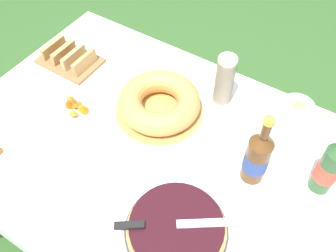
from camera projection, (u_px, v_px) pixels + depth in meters
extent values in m
plane|color=#335B28|center=(162.00, 234.00, 1.95)|extent=(16.00, 16.00, 0.00)
cube|color=brown|center=(160.00, 154.00, 1.37)|extent=(1.55, 1.03, 0.03)
cylinder|color=brown|center=(101.00, 81.00, 2.14)|extent=(0.06, 0.06, 0.72)
cube|color=white|center=(160.00, 151.00, 1.36)|extent=(1.56, 1.04, 0.00)
cube|color=white|center=(224.00, 78.00, 1.67)|extent=(1.56, 0.00, 0.10)
cube|color=white|center=(14.00, 80.00, 1.66)|extent=(0.00, 1.04, 0.10)
cylinder|color=#38383D|center=(176.00, 231.00, 1.15)|extent=(0.32, 0.32, 0.02)
cylinder|color=tan|center=(176.00, 229.00, 1.14)|extent=(0.31, 0.31, 0.01)
cylinder|color=black|center=(176.00, 226.00, 1.13)|extent=(0.29, 0.29, 0.03)
cube|color=silver|center=(208.00, 223.00, 1.12)|extent=(0.17, 0.13, 0.00)
cube|color=black|center=(129.00, 225.00, 1.11)|extent=(0.09, 0.07, 0.01)
cylinder|color=tan|center=(160.00, 110.00, 1.47)|extent=(0.35, 0.35, 0.01)
torus|color=tan|center=(159.00, 102.00, 1.43)|extent=(0.32, 0.32, 0.09)
cylinder|color=beige|center=(222.00, 93.00, 1.47)|extent=(0.07, 0.07, 0.09)
cylinder|color=beige|center=(223.00, 91.00, 1.46)|extent=(0.07, 0.07, 0.09)
cylinder|color=beige|center=(223.00, 88.00, 1.45)|extent=(0.07, 0.07, 0.09)
cylinder|color=beige|center=(224.00, 86.00, 1.44)|extent=(0.07, 0.07, 0.09)
cylinder|color=beige|center=(224.00, 84.00, 1.43)|extent=(0.07, 0.07, 0.09)
cylinder|color=beige|center=(224.00, 81.00, 1.42)|extent=(0.07, 0.07, 0.09)
cylinder|color=beige|center=(225.00, 79.00, 1.41)|extent=(0.07, 0.07, 0.09)
cylinder|color=beige|center=(225.00, 76.00, 1.40)|extent=(0.07, 0.07, 0.09)
cylinder|color=beige|center=(226.00, 74.00, 1.39)|extent=(0.07, 0.07, 0.09)
cylinder|color=beige|center=(226.00, 71.00, 1.38)|extent=(0.07, 0.07, 0.09)
cylinder|color=beige|center=(227.00, 68.00, 1.37)|extent=(0.07, 0.07, 0.09)
torus|color=beige|center=(228.00, 58.00, 1.33)|extent=(0.07, 0.07, 0.01)
cylinder|color=#2D562D|center=(328.00, 170.00, 1.19)|extent=(0.07, 0.07, 0.20)
cylinder|color=#E54C38|center=(327.00, 171.00, 1.19)|extent=(0.07, 0.07, 0.07)
cylinder|color=brown|center=(256.00, 160.00, 1.22)|extent=(0.08, 0.08, 0.18)
cylinder|color=#334C93|center=(256.00, 161.00, 1.22)|extent=(0.08, 0.08, 0.07)
cone|color=brown|center=(263.00, 140.00, 1.13)|extent=(0.08, 0.08, 0.04)
cylinder|color=brown|center=(266.00, 130.00, 1.09)|extent=(0.03, 0.03, 0.06)
cylinder|color=gold|center=(269.00, 121.00, 1.06)|extent=(0.03, 0.03, 0.02)
cylinder|color=white|center=(80.00, 110.00, 1.47)|extent=(0.20, 0.20, 0.01)
torus|color=white|center=(80.00, 108.00, 1.46)|extent=(0.19, 0.19, 0.01)
cone|color=#C57521|center=(70.00, 97.00, 1.47)|extent=(0.03, 0.03, 0.02)
cone|color=#CF6C0E|center=(84.00, 109.00, 1.43)|extent=(0.05, 0.05, 0.03)
cone|color=#B6571F|center=(72.00, 101.00, 1.46)|extent=(0.04, 0.04, 0.03)
cone|color=#BA6309|center=(81.00, 107.00, 1.46)|extent=(0.04, 0.04, 0.03)
cone|color=#BF731E|center=(73.00, 112.00, 1.42)|extent=(0.04, 0.04, 0.04)
cone|color=#B4490A|center=(69.00, 104.00, 1.45)|extent=(0.05, 0.05, 0.04)
cone|color=#BC6C1D|center=(78.00, 104.00, 1.47)|extent=(0.04, 0.04, 0.03)
cone|color=#AB6619|center=(74.00, 105.00, 1.45)|extent=(0.04, 0.04, 0.02)
cone|color=orange|center=(79.00, 107.00, 1.46)|extent=(0.04, 0.05, 0.04)
cylinder|color=white|center=(290.00, 125.00, 1.30)|extent=(0.11, 0.11, 0.20)
cylinder|color=#9E7A56|center=(298.00, 105.00, 1.22)|extent=(0.04, 0.04, 0.00)
cube|color=olive|center=(70.00, 61.00, 1.64)|extent=(0.26, 0.18, 0.02)
cube|color=#B2844C|center=(53.00, 47.00, 1.64)|extent=(0.02, 0.14, 0.06)
cube|color=#B2844C|center=(63.00, 52.00, 1.62)|extent=(0.03, 0.14, 0.06)
cube|color=tan|center=(74.00, 57.00, 1.60)|extent=(0.02, 0.14, 0.06)
cube|color=#B2844C|center=(84.00, 62.00, 1.58)|extent=(0.03, 0.14, 0.06)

